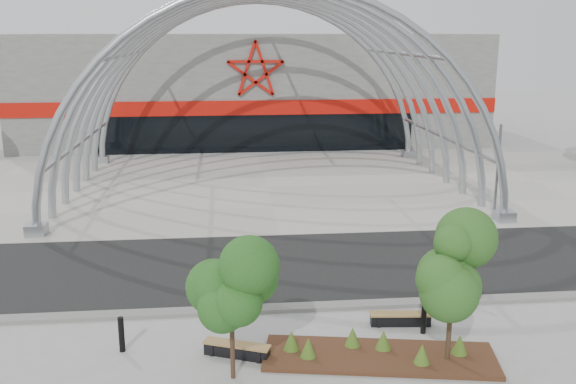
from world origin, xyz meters
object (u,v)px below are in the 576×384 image
Objects in this scene: street_tree_0 at (231,278)px; street_tree_1 at (453,263)px; bench_0 at (237,350)px; bollard_2 at (253,288)px; signal_pole at (498,170)px; bench_1 at (400,319)px.

street_tree_1 is at bearing 2.14° from street_tree_0.
bollard_2 reaches higher than bench_0.
signal_pole is 1.15× the size of street_tree_1.
signal_pole is 17.28m from street_tree_0.
street_tree_0 is at bearing -177.86° from street_tree_1.
bench_1 is at bearing 16.38° from bench_0.
bench_1 is (4.81, 2.42, -2.42)m from street_tree_0.
street_tree_0 reaches higher than bench_1.
street_tree_1 is (5.42, 0.20, 0.08)m from street_tree_0.
bench_0 is (-11.78, -11.48, -2.05)m from signal_pole.
street_tree_0 is at bearing -153.28° from bench_1.
signal_pole is at bearing 44.27° from bench_0.
street_tree_0 is 0.97× the size of street_tree_1.
bench_0 is at bearing -135.73° from signal_pole.
street_tree_1 is 3.39m from bench_1.
bollard_2 is (-11.19, -8.16, -1.73)m from signal_pole.
bench_1 is (-7.08, -10.10, -2.05)m from signal_pole.
signal_pole is at bearing 36.09° from bollard_2.
street_tree_1 is at bearing -41.40° from bollard_2.
signal_pole reaches higher than bollard_2.
street_tree_1 is 3.70× the size of bollard_2.
street_tree_0 reaches higher than bollard_2.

